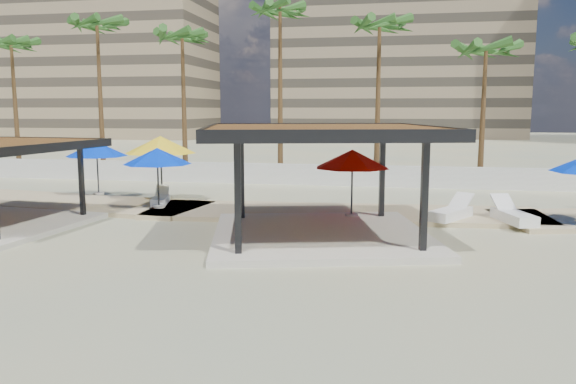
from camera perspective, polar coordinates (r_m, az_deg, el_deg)
name	(u,v)px	position (r m, az deg, el deg)	size (l,w,h in m)	color
ground	(251,256)	(16.64, -3.73, -6.52)	(200.00, 200.00, 0.00)	#CBBC87
promenade	(343,211)	(23.70, 5.64, -1.93)	(44.45, 7.97, 0.24)	#C6B284
boundary_wall	(322,175)	(32.03, 3.44, 1.74)	(56.00, 0.30, 1.20)	silver
building_west	(100,40)	(96.05, -18.55, 14.47)	(34.00, 16.00, 32.40)	#937F60
building_mid	(397,47)	(94.10, 11.04, 14.27)	(38.00, 16.00, 30.40)	#847259
pavilion_central	(321,172)	(18.57, 3.36, 2.07)	(8.99, 8.99, 3.75)	beige
umbrella_a	(97,149)	(28.56, -18.87, 4.13)	(3.79, 3.79, 2.58)	beige
umbrella_b	(160,145)	(26.39, -12.83, 4.68)	(3.85, 3.85, 2.91)	beige
umbrella_c	(352,159)	(21.50, 6.56, 3.34)	(3.58, 3.58, 2.60)	beige
umbrella_f	(157,156)	(24.03, -13.14, 3.54)	(3.68, 3.68, 2.52)	beige
lounger_a	(161,199)	(25.39, -12.82, -0.74)	(1.07, 1.97, 0.71)	white
lounger_b	(451,213)	(22.17, 16.23, -2.06)	(1.89, 2.37, 0.88)	white
lounger_c	(513,216)	(22.25, 21.90, -2.28)	(1.41, 2.48, 0.89)	white
palm_a	(11,49)	(42.32, -26.29, 12.90)	(3.00, 3.00, 9.43)	brown
palm_b	(97,31)	(39.54, -18.82, 15.24)	(3.00, 3.00, 10.56)	brown
palm_c	(182,42)	(36.35, -10.70, 14.74)	(3.00, 3.00, 9.59)	brown
palm_d	(280,18)	(35.62, -0.81, 17.30)	(3.00, 3.00, 11.10)	brown
palm_e	(380,31)	(34.28, 9.28, 15.80)	(3.00, 3.00, 9.99)	brown
palm_f	(486,55)	(34.66, 19.46, 13.02)	(3.00, 3.00, 8.50)	brown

